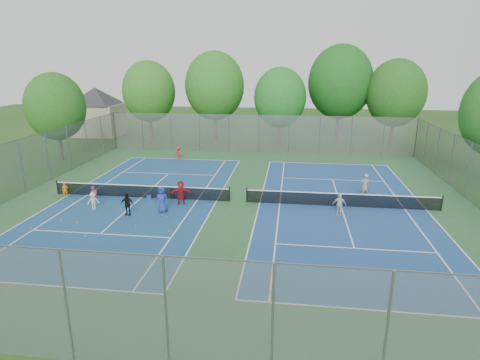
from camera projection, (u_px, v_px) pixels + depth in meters
name	position (u px, v px, depth m)	size (l,w,h in m)	color
ground	(238.00, 202.00, 27.85)	(120.00, 120.00, 0.00)	#234A17
court_pad	(238.00, 202.00, 27.85)	(32.00, 32.00, 0.01)	#2B5A33
court_left	(142.00, 197.00, 28.73)	(10.97, 23.77, 0.01)	navy
court_right	(341.00, 206.00, 26.97)	(10.97, 23.77, 0.01)	navy
net_left	(141.00, 192.00, 28.60)	(12.87, 0.10, 0.91)	black
net_right	(341.00, 200.00, 26.85)	(12.87, 0.10, 0.91)	black
fence_north	(258.00, 134.00, 42.50)	(32.00, 0.10, 4.00)	gray
fence_south	(166.00, 316.00, 12.07)	(32.00, 0.10, 4.00)	gray
fence_west	(22.00, 167.00, 29.29)	(32.00, 0.10, 4.00)	gray
house	(96.00, 103.00, 52.24)	(11.03, 11.03, 7.30)	#B7A88C
tree_nw	(149.00, 91.00, 48.86)	(6.40, 6.40, 9.58)	#443326
tree_nl	(215.00, 86.00, 48.62)	(7.20, 7.20, 10.69)	#443326
tree_nc	(280.00, 98.00, 46.04)	(6.00, 6.00, 8.85)	#443326
tree_nr	(340.00, 82.00, 47.55)	(7.60, 7.60, 11.42)	#443326
tree_ne	(396.00, 93.00, 45.20)	(6.60, 6.60, 9.77)	#443326
tree_side_w	(55.00, 107.00, 38.26)	(5.60, 5.60, 8.47)	#443326
ball_crate	(149.00, 197.00, 28.35)	(0.32, 0.32, 0.28)	#163DAB
ball_hopper	(172.00, 193.00, 28.83)	(0.31, 0.31, 0.60)	#268E31
student_a	(65.00, 190.00, 28.69)	(0.39, 0.26, 1.08)	orange
student_b	(94.00, 194.00, 27.82)	(0.53, 0.42, 1.10)	#EB5B7F
student_c	(93.00, 201.00, 26.27)	(0.76, 0.43, 1.17)	silver
student_d	(127.00, 204.00, 25.25)	(0.85, 0.36, 1.46)	black
student_e	(162.00, 200.00, 25.67)	(0.85, 0.56, 1.75)	navy
student_f	(181.00, 193.00, 27.17)	(1.53, 0.49, 1.65)	maroon
child_far_baseline	(178.00, 153.00, 39.77)	(0.80, 0.46, 1.24)	red
instructor	(365.00, 186.00, 28.34)	(0.67, 0.44, 1.82)	gray
teen_court_b	(339.00, 205.00, 25.26)	(0.84, 0.35, 1.43)	silver
tennis_ball_0	(85.00, 236.00, 22.28)	(0.07, 0.07, 0.07)	yellow
tennis_ball_1	(122.00, 210.00, 26.21)	(0.07, 0.07, 0.07)	#CBDA32
tennis_ball_2	(166.00, 216.00, 25.16)	(0.07, 0.07, 0.07)	#B3DB33
tennis_ball_3	(62.00, 220.00, 24.50)	(0.07, 0.07, 0.07)	#A3C22D
tennis_ball_4	(73.00, 203.00, 27.52)	(0.07, 0.07, 0.07)	#A6CC2F
tennis_ball_5	(31.00, 228.00, 23.39)	(0.07, 0.07, 0.07)	#BCE334
tennis_ball_6	(162.00, 215.00, 25.35)	(0.07, 0.07, 0.07)	#ABC12C
tennis_ball_7	(77.00, 223.00, 24.15)	(0.07, 0.07, 0.07)	gold
tennis_ball_8	(167.00, 205.00, 27.08)	(0.07, 0.07, 0.07)	gold
tennis_ball_9	(169.00, 231.00, 22.95)	(0.07, 0.07, 0.07)	yellow
tennis_ball_10	(136.00, 226.00, 23.64)	(0.07, 0.07, 0.07)	gold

